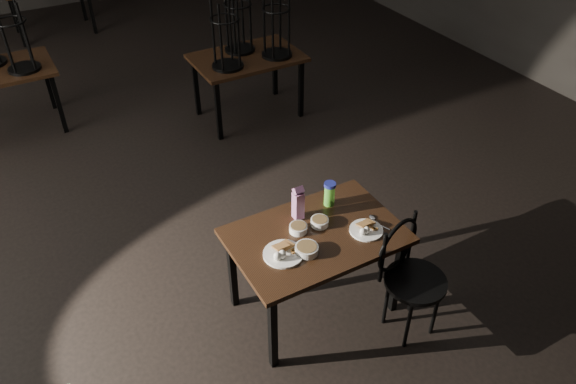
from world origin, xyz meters
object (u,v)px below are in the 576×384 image
main_table (316,242)px  water_bottle (330,194)px  juice_carton (298,203)px  bentwood_chair (408,270)px

main_table → water_bottle: (0.26, 0.23, 0.18)m
juice_carton → water_bottle: bearing=3.7°
water_bottle → bentwood_chair: 0.78m
water_bottle → bentwood_chair: (0.23, -0.69, -0.30)m
main_table → juice_carton: bearing=95.3°
water_bottle → juice_carton: bearing=-176.3°
main_table → water_bottle: size_ratio=6.19×
bentwood_chair → main_table: bearing=121.7°
water_bottle → bentwood_chair: size_ratio=0.21×
juice_carton → main_table: bearing=-84.7°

